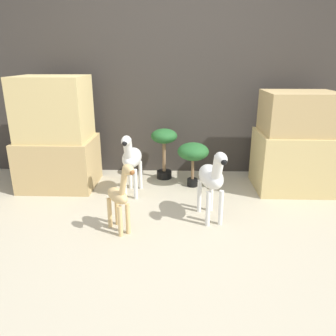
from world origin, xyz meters
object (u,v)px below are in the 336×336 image
object	(u,v)px
zebra_left	(131,158)
zebra_right	(212,177)
giraffe_figurine	(120,196)
potted_palm_front	(193,153)
potted_palm_back	(164,142)

from	to	relation	value
zebra_left	zebra_right	bearing A→B (deg)	-35.10
giraffe_figurine	potted_palm_front	distance (m)	1.23
potted_palm_back	giraffe_figurine	bearing A→B (deg)	-103.17
giraffe_figurine	potted_palm_front	bearing A→B (deg)	58.79
zebra_right	potted_palm_front	bearing A→B (deg)	99.24
zebra_left	potted_palm_back	distance (m)	0.61
zebra_right	zebra_left	distance (m)	0.95
zebra_right	potted_palm_back	xyz separation A→B (m)	(-0.46, 1.06, 0.04)
zebra_left	giraffe_figurine	distance (m)	0.80
giraffe_figurine	potted_palm_front	world-z (taller)	giraffe_figurine
giraffe_figurine	potted_palm_back	xyz separation A→B (m)	(0.31, 1.31, 0.12)
potted_palm_front	zebra_right	bearing A→B (deg)	-80.76
giraffe_figurine	potted_palm_back	world-z (taller)	giraffe_figurine
zebra_left	potted_palm_front	world-z (taller)	zebra_left
zebra_right	giraffe_figurine	world-z (taller)	zebra_right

